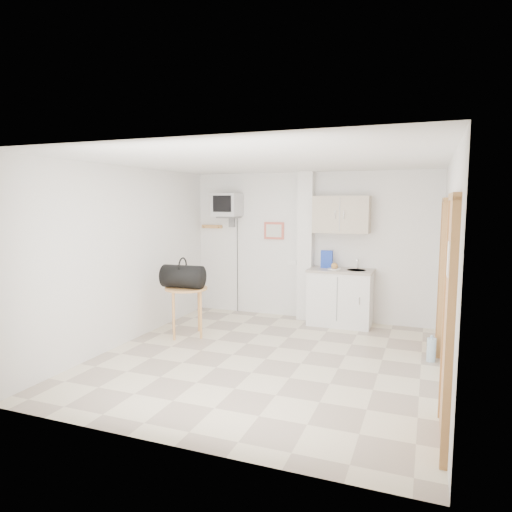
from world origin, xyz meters
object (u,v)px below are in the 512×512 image
at_px(crt_television, 227,206).
at_px(round_table, 186,294).
at_px(duffel_bag, 183,276).
at_px(water_bottle, 431,350).

distance_m(crt_television, round_table, 1.96).
distance_m(crt_television, duffel_bag, 1.83).
height_order(crt_television, round_table, crt_television).
distance_m(round_table, water_bottle, 3.48).
height_order(round_table, duffel_bag, duffel_bag).
bearing_deg(crt_television, water_bottle, -21.54).
bearing_deg(crt_television, round_table, -90.44).
bearing_deg(water_bottle, crt_television, 158.46).
bearing_deg(water_bottle, duffel_bag, -177.35).
relative_size(crt_television, round_table, 2.92).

